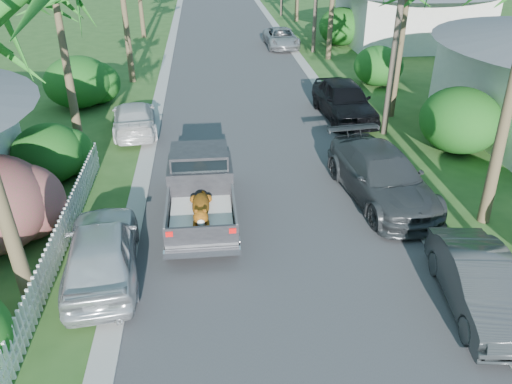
{
  "coord_description": "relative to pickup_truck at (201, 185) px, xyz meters",
  "views": [
    {
      "loc": [
        -1.9,
        -6.3,
        8.07
      ],
      "look_at": [
        -0.65,
        5.79,
        1.4
      ],
      "focal_mm": 35.0,
      "sensor_mm": 36.0,
      "label": 1
    }
  ],
  "objects": [
    {
      "name": "road",
      "position": [
        2.2,
        17.86,
        -1.0
      ],
      "size": [
        8.0,
        100.0,
        0.02
      ],
      "primitive_type": "cube",
      "color": "#38383A",
      "rests_on": "ground"
    },
    {
      "name": "curb_left",
      "position": [
        -2.1,
        17.86,
        -0.98
      ],
      "size": [
        0.6,
        100.0,
        0.06
      ],
      "primitive_type": "cube",
      "color": "#A5A39E",
      "rests_on": "ground"
    },
    {
      "name": "curb_right",
      "position": [
        6.5,
        17.86,
        -0.98
      ],
      "size": [
        0.6,
        100.0,
        0.06
      ],
      "primitive_type": "cube",
      "color": "#A5A39E",
      "rests_on": "ground"
    },
    {
      "name": "pickup_truck",
      "position": [
        0.0,
        0.0,
        0.0
      ],
      "size": [
        1.98,
        5.12,
        2.06
      ],
      "color": "black",
      "rests_on": "ground"
    },
    {
      "name": "parked_car_rn",
      "position": [
        6.37,
        -4.96,
        -0.35
      ],
      "size": [
        1.89,
        4.16,
        1.32
      ],
      "primitive_type": "imported",
      "rotation": [
        0.0,
        0.0,
        -0.13
      ],
      "color": "#2C2F31",
      "rests_on": "ground"
    },
    {
      "name": "parked_car_rm",
      "position": [
        5.8,
        0.38,
        -0.22
      ],
      "size": [
        2.85,
        5.7,
        1.59
      ],
      "primitive_type": "imported",
      "rotation": [
        0.0,
        0.0,
        0.12
      ],
      "color": "#333638",
      "rests_on": "ground"
    },
    {
      "name": "parked_car_rf",
      "position": [
        6.52,
        7.86,
        -0.16
      ],
      "size": [
        2.3,
        5.11,
        1.7
      ],
      "primitive_type": "imported",
      "rotation": [
        0.0,
        0.0,
        0.06
      ],
      "color": "black",
      "rests_on": "ground"
    },
    {
      "name": "parked_car_rd",
      "position": [
        5.8,
        22.49,
        -0.37
      ],
      "size": [
        2.25,
        4.69,
        1.29
      ],
      "primitive_type": "imported",
      "rotation": [
        0.0,
        0.0,
        0.02
      ],
      "color": "#9C9EA3",
      "rests_on": "ground"
    },
    {
      "name": "parked_car_ln",
      "position": [
        -2.51,
        -2.84,
        -0.26
      ],
      "size": [
        2.24,
        4.59,
        1.51
      ],
      "primitive_type": "imported",
      "rotation": [
        0.0,
        0.0,
        3.25
      ],
      "color": "silver",
      "rests_on": "ground"
    },
    {
      "name": "parked_car_lf",
      "position": [
        -2.8,
        7.1,
        -0.38
      ],
      "size": [
        2.29,
        4.54,
        1.27
      ],
      "primitive_type": "imported",
      "rotation": [
        0.0,
        0.0,
        3.26
      ],
      "color": "silver",
      "rests_on": "ground"
    },
    {
      "name": "shrub_l_c",
      "position": [
        -5.2,
        2.86,
        -0.01
      ],
      "size": [
        2.4,
        2.64,
        2.0
      ],
      "primitive_type": "ellipsoid",
      "color": "#194D16",
      "rests_on": "ground"
    },
    {
      "name": "shrub_l_d",
      "position": [
        -5.8,
        10.86,
        0.19
      ],
      "size": [
        3.2,
        3.52,
        2.4
      ],
      "primitive_type": "ellipsoid",
      "color": "#194D16",
      "rests_on": "ground"
    },
    {
      "name": "shrub_r_b",
      "position": [
        10.0,
        3.86,
        0.24
      ],
      "size": [
        3.0,
        3.3,
        2.5
      ],
      "primitive_type": "ellipsoid",
      "color": "#194D16",
      "rests_on": "ground"
    },
    {
      "name": "shrub_r_c",
      "position": [
        9.7,
        12.86,
        0.04
      ],
      "size": [
        2.6,
        2.86,
        2.1
      ],
      "primitive_type": "ellipsoid",
      "color": "#194D16",
      "rests_on": "ground"
    },
    {
      "name": "shrub_r_d",
      "position": [
        10.2,
        22.86,
        0.29
      ],
      "size": [
        3.2,
        3.52,
        2.6
      ],
      "primitive_type": "ellipsoid",
      "color": "#194D16",
      "rests_on": "ground"
    },
    {
      "name": "picket_fence",
      "position": [
        -3.8,
        -1.64,
        -0.51
      ],
      "size": [
        0.1,
        11.0,
        1.0
      ],
      "primitive_type": "cube",
      "color": "white",
      "rests_on": "ground"
    },
    {
      "name": "house_right_far",
      "position": [
        15.2,
        22.86,
        1.11
      ],
      "size": [
        9.0,
        8.0,
        4.6
      ],
      "color": "silver",
      "rests_on": "ground"
    },
    {
      "name": "utility_pole_b",
      "position": [
        7.8,
        5.86,
        3.59
      ],
      "size": [
        1.6,
        0.26,
        9.0
      ],
      "color": "brown",
      "rests_on": "ground"
    }
  ]
}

